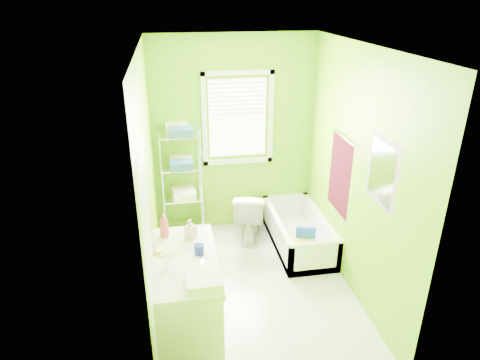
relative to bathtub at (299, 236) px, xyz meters
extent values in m
plane|color=silver|center=(-0.73, -0.74, -0.14)|extent=(2.90, 2.90, 0.00)
cube|color=#67A307|center=(-0.73, 0.71, 1.16)|extent=(2.10, 0.04, 2.60)
cube|color=#67A307|center=(-0.73, -2.19, 1.16)|extent=(2.10, 0.04, 2.60)
cube|color=#67A307|center=(-1.78, -0.74, 1.16)|extent=(0.04, 2.90, 2.60)
cube|color=#67A307|center=(0.32, -0.74, 1.16)|extent=(0.04, 2.90, 2.60)
cube|color=white|center=(-0.73, -0.74, 2.46)|extent=(2.10, 2.90, 0.04)
cube|color=white|center=(-0.68, 0.70, 1.41)|extent=(0.74, 0.01, 1.01)
cube|color=white|center=(-0.68, 0.68, 0.83)|extent=(0.92, 0.05, 0.06)
cube|color=white|center=(-0.68, 0.68, 1.99)|extent=(0.92, 0.05, 0.06)
cube|color=white|center=(-1.11, 0.68, 1.41)|extent=(0.06, 0.05, 1.22)
cube|color=white|center=(-0.25, 0.68, 1.41)|extent=(0.06, 0.05, 1.22)
cube|color=white|center=(-0.68, 0.68, 1.70)|extent=(0.72, 0.02, 0.50)
cube|color=white|center=(-1.77, -1.74, 0.86)|extent=(0.02, 0.80, 2.00)
sphere|color=gold|center=(-1.73, -1.41, 0.86)|extent=(0.07, 0.07, 0.07)
cube|color=#420715|center=(0.30, -0.39, 1.01)|extent=(0.02, 0.58, 0.90)
cylinder|color=silver|center=(0.29, -0.39, 1.46)|extent=(0.02, 0.62, 0.02)
cube|color=#CC5972|center=(0.31, -1.29, 1.41)|extent=(0.02, 0.54, 0.64)
cube|color=white|center=(0.30, -1.29, 1.41)|extent=(0.01, 0.44, 0.54)
cube|color=white|center=(0.00, 0.03, -0.10)|extent=(0.64, 1.36, 0.09)
cube|color=white|center=(-0.29, 0.03, 0.06)|extent=(0.06, 1.36, 0.41)
cube|color=white|center=(0.29, 0.03, 0.06)|extent=(0.06, 1.36, 0.41)
cube|color=white|center=(0.00, -0.62, 0.06)|extent=(0.64, 0.06, 0.41)
cube|color=white|center=(0.00, 0.68, 0.06)|extent=(0.64, 0.06, 0.41)
cylinder|color=white|center=(0.00, -0.62, 0.27)|extent=(0.64, 0.06, 0.06)
cylinder|color=#123DB1|center=(0.00, -0.27, -0.02)|extent=(0.35, 0.35, 0.06)
cylinder|color=yellow|center=(0.00, -0.27, 0.04)|extent=(0.33, 0.33, 0.05)
cube|color=#123DB1|center=(0.04, -0.14, 0.09)|extent=(0.25, 0.11, 0.23)
imported|color=white|center=(-0.59, 0.32, 0.21)|extent=(0.55, 0.76, 0.70)
cube|color=white|center=(-1.50, -1.31, 0.26)|extent=(0.56, 1.12, 0.81)
cube|color=silver|center=(-1.50, -1.31, 0.70)|extent=(0.59, 1.15, 0.05)
ellipsoid|color=white|center=(-1.48, -1.47, 0.69)|extent=(0.39, 0.50, 0.14)
cylinder|color=silver|center=(-1.67, -1.47, 0.79)|extent=(0.03, 0.03, 0.16)
cylinder|color=silver|center=(-1.67, -1.47, 0.86)|extent=(0.12, 0.02, 0.02)
imported|color=#DD416F|center=(-1.67, -0.90, 0.84)|extent=(0.10, 0.10, 0.24)
imported|color=#F29DCC|center=(-1.42, -0.98, 0.82)|extent=(0.13, 0.13, 0.20)
cylinder|color=#171C97|center=(-1.37, -1.28, 0.77)|extent=(0.09, 0.09, 0.10)
cube|color=white|center=(-1.36, -1.74, 0.76)|extent=(0.29, 0.23, 0.07)
cylinder|color=silver|center=(-1.69, 0.37, 0.62)|extent=(0.02, 0.02, 1.52)
cylinder|color=silver|center=(-1.69, 0.66, 0.62)|extent=(0.02, 0.02, 1.52)
cylinder|color=silver|center=(-1.20, 0.37, 0.62)|extent=(0.02, 0.02, 1.52)
cylinder|color=silver|center=(-1.20, 0.66, 0.62)|extent=(0.02, 0.02, 1.52)
cube|color=silver|center=(-1.45, 0.52, 0.00)|extent=(0.50, 0.31, 0.02)
cube|color=silver|center=(-1.45, 0.52, 0.43)|extent=(0.50, 0.31, 0.02)
cube|color=silver|center=(-1.45, 0.52, 0.86)|extent=(0.50, 0.31, 0.02)
cube|color=silver|center=(-1.45, 0.52, 1.29)|extent=(0.50, 0.31, 0.02)
cube|color=#2B5C9E|center=(-1.42, 0.42, 1.35)|extent=(0.29, 0.19, 0.10)
cube|color=white|center=(-1.46, 0.63, 1.35)|extent=(0.29, 0.19, 0.10)
cube|color=#2B5C9E|center=(-1.44, 0.42, 0.92)|extent=(0.29, 0.19, 0.10)
cube|color=#DDD987|center=(-1.44, 0.63, 0.92)|extent=(0.29, 0.19, 0.10)
cube|color=white|center=(-1.42, 0.44, 0.49)|extent=(0.29, 0.19, 0.10)
cube|color=#DDD987|center=(-1.44, 0.64, 0.49)|extent=(0.29, 0.19, 0.10)
cube|color=#D18E93|center=(-1.19, 0.52, 0.17)|extent=(0.02, 0.27, 0.48)
camera|label=1|loc=(-1.56, -4.55, 2.90)|focal=32.00mm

